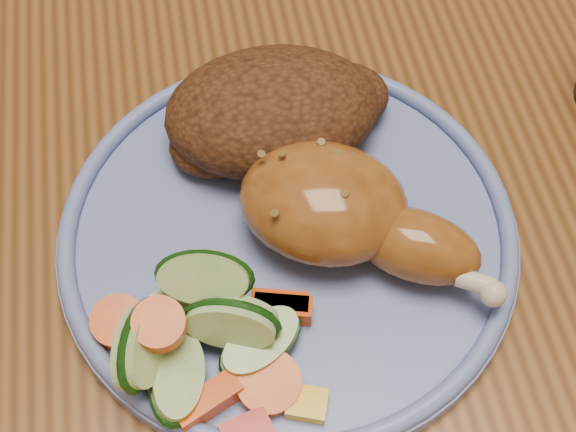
{
  "coord_description": "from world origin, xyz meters",
  "views": [
    {
      "loc": [
        -0.1,
        -0.35,
        1.15
      ],
      "look_at": [
        -0.06,
        -0.11,
        0.78
      ],
      "focal_mm": 50.0,
      "sensor_mm": 36.0,
      "label": 1
    }
  ],
  "objects": [
    {
      "name": "vegetable_pile",
      "position": [
        -0.12,
        -0.18,
        0.78
      ],
      "size": [
        0.12,
        0.11,
        0.06
      ],
      "color": "#A50A05",
      "rests_on": "plate"
    },
    {
      "name": "rice_pilaf",
      "position": [
        -0.06,
        -0.05,
        0.78
      ],
      "size": [
        0.14,
        0.09,
        0.06
      ],
      "color": "#4A2812",
      "rests_on": "plate"
    },
    {
      "name": "chicken_leg",
      "position": [
        -0.03,
        -0.12,
        0.79
      ],
      "size": [
        0.14,
        0.13,
        0.05
      ],
      "color": "#95551F",
      "rests_on": "plate"
    },
    {
      "name": "plate_rim",
      "position": [
        -0.06,
        -0.11,
        0.77
      ],
      "size": [
        0.26,
        0.26,
        0.01
      ],
      "primitive_type": "torus",
      "color": "#6276BB",
      "rests_on": "plate"
    },
    {
      "name": "plate",
      "position": [
        -0.06,
        -0.11,
        0.76
      ],
      "size": [
        0.26,
        0.26,
        0.01
      ],
      "primitive_type": "cylinder",
      "color": "#6276BB",
      "rests_on": "dining_table"
    },
    {
      "name": "dining_table",
      "position": [
        0.0,
        0.0,
        0.67
      ],
      "size": [
        0.9,
        1.4,
        0.75
      ],
      "color": "brown",
      "rests_on": "ground"
    }
  ]
}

